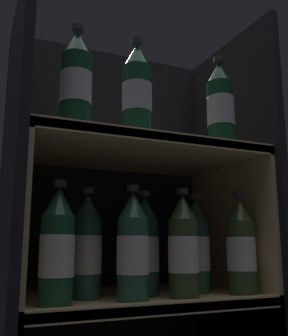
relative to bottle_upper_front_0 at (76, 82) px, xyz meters
The scene contains 15 objects.
fridge_back_wall 0.42m from the bottle_upper_front_0, 59.00° to the left, with size 0.61×0.02×0.95m, color black.
fridge_side_left 0.28m from the bottle_upper_front_0, 133.62° to the left, with size 0.02×0.40×0.95m, color black.
fridge_side_right 0.54m from the bottle_upper_front_0, 13.55° to the left, with size 0.02×0.40×0.95m, color black.
shelf_lower 0.54m from the bottle_upper_front_0, 29.85° to the left, with size 0.57×0.36×0.26m.
shelf_upper 0.35m from the bottle_upper_front_0, 30.58° to the left, with size 0.57×0.36×0.60m.
bottle_upper_front_0 is the anchor object (origin of this frame).
bottle_upper_front_1 0.14m from the bottle_upper_front_0, ahead, with size 0.07×0.07×0.24m.
bottle_upper_front_2 0.36m from the bottle_upper_front_0, ahead, with size 0.07×0.07×0.24m.
bottle_lower_front_0 0.35m from the bottle_upper_front_0, behind, with size 0.07×0.07×0.24m.
bottle_lower_front_1 0.37m from the bottle_upper_front_0, ahead, with size 0.07×0.07×0.24m.
bottle_lower_front_2 0.43m from the bottle_upper_front_0, ahead, with size 0.07×0.07×0.24m.
bottle_lower_front_3 0.53m from the bottle_upper_front_0, ahead, with size 0.07×0.07×0.24m.
bottle_lower_back_0 0.36m from the bottle_upper_front_0, 54.67° to the left, with size 0.07×0.07×0.24m.
bottle_lower_back_1 0.40m from the bottle_upper_front_0, 21.43° to the left, with size 0.07×0.07×0.24m.
bottle_lower_back_2 0.48m from the bottle_upper_front_0, 12.88° to the left, with size 0.07×0.07×0.24m.
Camera 1 is at (-0.36, -0.71, 0.36)m, focal length 42.00 mm.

